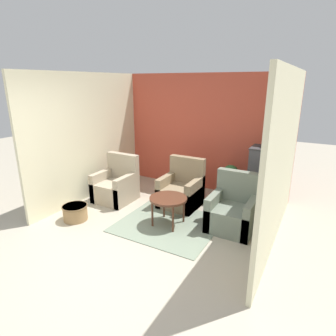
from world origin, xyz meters
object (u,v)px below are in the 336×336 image
object	(u,v)px
armchair_right	(233,212)
wicker_basket	(75,212)
coffee_table	(168,200)
potted_plant	(230,177)
armchair_middle	(181,191)
parrot	(266,142)
armchair_left	(116,186)
birdcage	(262,178)

from	to	relation	value
armchair_right	wicker_basket	bearing A→B (deg)	-157.02
coffee_table	potted_plant	xyz separation A→B (m)	(0.58, 1.64, 0.03)
coffee_table	armchair_middle	world-z (taller)	armchair_middle
coffee_table	parrot	xyz separation A→B (m)	(1.24, 1.51, 0.86)
coffee_table	armchair_left	bearing A→B (deg)	164.28
potted_plant	armchair_middle	bearing A→B (deg)	-132.41
coffee_table	parrot	bearing A→B (deg)	50.55
armchair_right	armchair_middle	xyz separation A→B (m)	(-1.17, 0.41, 0.00)
coffee_table	birdcage	world-z (taller)	birdcage
birdcage	potted_plant	distance (m)	0.69
coffee_table	armchair_right	xyz separation A→B (m)	(1.01, 0.42, -0.16)
armchair_middle	parrot	xyz separation A→B (m)	(1.40, 0.67, 1.02)
armchair_right	wicker_basket	distance (m)	2.79
armchair_right	coffee_table	bearing A→B (deg)	-157.25
armchair_right	birdcage	distance (m)	1.15
potted_plant	wicker_basket	xyz separation A→B (m)	(-2.13, -2.30, -0.33)
birdcage	potted_plant	world-z (taller)	birdcage
coffee_table	armchair_left	xyz separation A→B (m)	(-1.48, 0.42, -0.16)
armchair_middle	birdcage	world-z (taller)	birdcage
armchair_left	armchair_right	distance (m)	2.49
birdcage	parrot	bearing A→B (deg)	90.00
parrot	birdcage	bearing A→B (deg)	-90.00
coffee_table	parrot	distance (m)	2.13
armchair_right	parrot	bearing A→B (deg)	78.03
coffee_table	birdcage	size ratio (longest dim) A/B	0.53
armchair_left	armchair_middle	world-z (taller)	same
armchair_right	potted_plant	world-z (taller)	armchair_right
armchair_right	parrot	distance (m)	1.51
parrot	wicker_basket	xyz separation A→B (m)	(-2.79, -2.17, -1.17)
parrot	wicker_basket	distance (m)	3.73
armchair_left	wicker_basket	distance (m)	1.09
armchair_middle	armchair_left	bearing A→B (deg)	-162.44
armchair_left	coffee_table	bearing A→B (deg)	-15.72
armchair_middle	armchair_right	bearing A→B (deg)	-19.23
birdcage	parrot	distance (m)	0.72
armchair_middle	wicker_basket	bearing A→B (deg)	-132.92
armchair_middle	birdcage	size ratio (longest dim) A/B	0.78
armchair_right	wicker_basket	world-z (taller)	armchair_right
parrot	potted_plant	world-z (taller)	parrot
parrot	armchair_right	bearing A→B (deg)	-101.97
birdcage	wicker_basket	world-z (taller)	birdcage
armchair_middle	parrot	world-z (taller)	parrot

